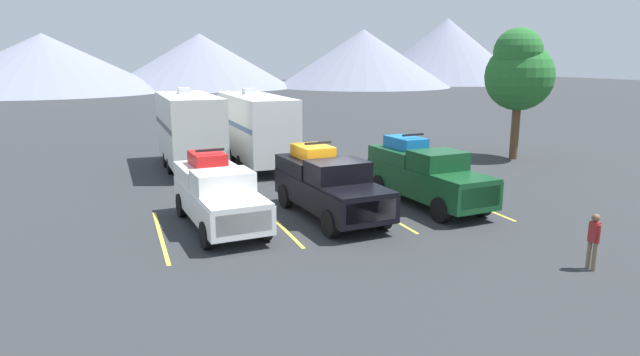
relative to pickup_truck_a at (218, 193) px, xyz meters
The scene contains 13 objects.
ground_plane 4.01m from the pickup_truck_a, ahead, with size 240.00×240.00×0.00m, color #2D3033.
pickup_truck_a is the anchor object (origin of this frame).
pickup_truck_b 3.83m from the pickup_truck_a, ahead, with size 2.51×5.75×2.53m.
pickup_truck_c 7.85m from the pickup_truck_a, ahead, with size 2.39×5.94×2.61m.
lot_stripe_a 2.25m from the pickup_truck_a, 168.40° to the right, with size 0.12×5.50×0.01m, color gold.
lot_stripe_b 2.26m from the pickup_truck_a, 11.56° to the right, with size 0.12×5.50×0.01m, color gold.
lot_stripe_c 5.89m from the pickup_truck_a, ahead, with size 0.12×5.50×0.01m, color gold.
lot_stripe_d 9.69m from the pickup_truck_a, ahead, with size 0.12×5.50×0.01m, color gold.
camper_trailer_a 10.07m from the pickup_truck_a, 87.56° to the left, with size 2.60×8.42×4.01m.
camper_trailer_b 10.44m from the pickup_truck_a, 68.94° to the left, with size 2.46×9.06×3.92m.
person_a 11.23m from the pickup_truck_a, 41.02° to the right, with size 0.21×0.34×1.54m.
tree_a 19.04m from the pickup_truck_a, 20.44° to the left, with size 3.66×3.66×7.08m.
mountain_ridge 87.44m from the pickup_truck_a, 85.19° to the left, with size 156.53×43.87×15.55m.
Camera 1 is at (-6.81, -17.34, 5.46)m, focal length 30.47 mm.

